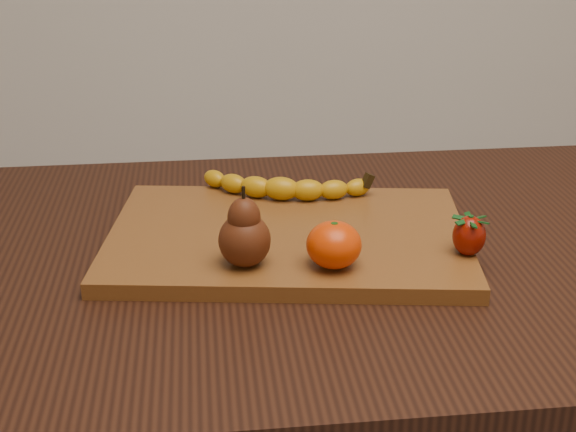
{
  "coord_description": "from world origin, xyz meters",
  "views": [
    {
      "loc": [
        -0.15,
        -0.9,
        1.2
      ],
      "look_at": [
        -0.04,
        0.01,
        0.8
      ],
      "focal_mm": 50.0,
      "sensor_mm": 36.0,
      "label": 1
    }
  ],
  "objects": [
    {
      "name": "strawberry",
      "position": [
        0.16,
        -0.08,
        0.8
      ],
      "size": [
        0.05,
        0.05,
        0.05
      ],
      "primitive_type": null,
      "rotation": [
        0.0,
        0.0,
        0.42
      ],
      "color": "#7E0F03",
      "rests_on": "cutting_board"
    },
    {
      "name": "mandarin",
      "position": [
        -0.0,
        -0.09,
        0.81
      ],
      "size": [
        0.08,
        0.08,
        0.05
      ],
      "primitive_type": "ellipsoid",
      "rotation": [
        0.0,
        0.0,
        0.24
      ],
      "color": "red",
      "rests_on": "cutting_board"
    },
    {
      "name": "cutting_board",
      "position": [
        -0.04,
        0.01,
        0.77
      ],
      "size": [
        0.49,
        0.36,
        0.02
      ],
      "primitive_type": "cube",
      "rotation": [
        0.0,
        0.0,
        -0.14
      ],
      "color": "brown",
      "rests_on": "table"
    },
    {
      "name": "table",
      "position": [
        0.0,
        0.0,
        0.66
      ],
      "size": [
        1.0,
        0.7,
        0.76
      ],
      "color": "black",
      "rests_on": "ground"
    },
    {
      "name": "pear",
      "position": [
        -0.1,
        -0.08,
        0.83
      ],
      "size": [
        0.08,
        0.08,
        0.09
      ],
      "primitive_type": null,
      "rotation": [
        0.0,
        0.0,
        -0.32
      ],
      "color": "#4D1F0C",
      "rests_on": "cutting_board"
    },
    {
      "name": "banana",
      "position": [
        -0.04,
        0.12,
        0.8
      ],
      "size": [
        0.21,
        0.11,
        0.03
      ],
      "primitive_type": null,
      "rotation": [
        0.0,
        0.0,
        -0.28
      ],
      "color": "#C58C09",
      "rests_on": "cutting_board"
    }
  ]
}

